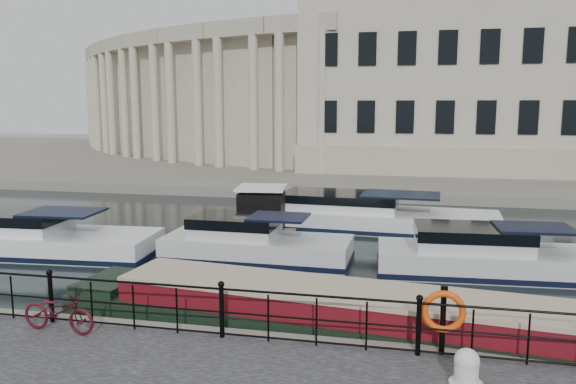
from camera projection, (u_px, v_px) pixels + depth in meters
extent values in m
plane|color=black|center=(252.00, 322.00, 14.02)|extent=(160.00, 160.00, 0.00)
cube|color=#6B665B|center=(367.00, 160.00, 51.65)|extent=(120.00, 42.00, 0.55)
cylinder|color=black|center=(51.00, 298.00, 12.51)|extent=(0.10, 0.10, 1.10)
sphere|color=black|center=(49.00, 272.00, 12.42)|extent=(0.14, 0.14, 0.14)
cylinder|color=black|center=(222.00, 312.00, 11.68)|extent=(0.10, 0.10, 1.10)
sphere|color=black|center=(221.00, 284.00, 11.58)|extent=(0.14, 0.14, 0.14)
cylinder|color=black|center=(419.00, 328.00, 10.85)|extent=(0.10, 0.10, 1.10)
sphere|color=black|center=(420.00, 298.00, 10.75)|extent=(0.14, 0.14, 0.14)
cylinder|color=black|center=(221.00, 289.00, 11.60)|extent=(24.00, 0.05, 0.05)
cylinder|color=black|center=(222.00, 312.00, 11.68)|extent=(24.00, 0.04, 0.04)
cylinder|color=black|center=(222.00, 333.00, 11.75)|extent=(24.00, 0.04, 0.04)
cube|color=#ADA38C|center=(441.00, 76.00, 43.48)|extent=(20.00, 14.00, 14.00)
cube|color=#9E937F|center=(438.00, 153.00, 44.41)|extent=(20.30, 14.30, 2.00)
cube|color=#ADA38C|center=(314.00, 95.00, 41.81)|extent=(5.73, 4.06, 11.00)
cube|color=#9E937F|center=(304.00, 24.00, 39.26)|extent=(5.62, 2.73, 1.20)
cylinder|color=#ADA38C|center=(322.00, 103.00, 38.92)|extent=(0.70, 0.70, 9.80)
cylinder|color=#ADA38C|center=(279.00, 103.00, 40.27)|extent=(0.70, 0.70, 9.80)
cube|color=#ADA38C|center=(255.00, 96.00, 44.21)|extent=(5.90, 4.56, 11.00)
cube|color=#9E937F|center=(239.00, 29.00, 41.77)|extent=(5.62, 3.30, 1.20)
cylinder|color=#ADA38C|center=(253.00, 103.00, 41.29)|extent=(0.70, 0.70, 9.80)
cylinder|color=#ADA38C|center=(218.00, 103.00, 42.99)|extent=(0.70, 0.70, 9.80)
cube|color=#ADA38C|center=(207.00, 96.00, 47.13)|extent=(5.99, 4.99, 11.00)
cube|color=#9E937F|center=(187.00, 34.00, 44.83)|extent=(5.55, 3.83, 1.20)
cylinder|color=#ADA38C|center=(198.00, 104.00, 44.23)|extent=(0.70, 0.70, 9.80)
cylinder|color=#ADA38C|center=(170.00, 104.00, 46.24)|extent=(0.70, 0.70, 9.80)
cube|color=#ADA38C|center=(170.00, 97.00, 50.53)|extent=(5.99, 5.36, 11.00)
cube|color=#9E937F|center=(148.00, 39.00, 48.39)|extent=(5.40, 4.29, 1.20)
cylinder|color=#ADA38C|center=(155.00, 104.00, 47.69)|extent=(0.70, 0.70, 9.80)
cylinder|color=#ADA38C|center=(135.00, 104.00, 49.99)|extent=(0.70, 0.70, 9.80)
cube|color=#ADA38C|center=(143.00, 97.00, 54.36)|extent=(5.91, 5.64, 11.00)
cube|color=#9E937F|center=(121.00, 44.00, 52.39)|extent=(5.16, 4.70, 1.20)
cylinder|color=#ADA38C|center=(124.00, 104.00, 51.62)|extent=(0.70, 0.70, 9.80)
cylinder|color=#ADA38C|center=(111.00, 104.00, 54.18)|extent=(0.70, 0.70, 9.80)
cube|color=#ADA38C|center=(126.00, 98.00, 58.57)|extent=(5.74, 5.85, 11.00)
cube|color=#9E937F|center=(104.00, 49.00, 56.79)|extent=(4.86, 5.04, 1.20)
cylinder|color=#ADA38C|center=(104.00, 104.00, 55.96)|extent=(0.70, 0.70, 9.80)
cylinder|color=#ADA38C|center=(97.00, 104.00, 58.74)|extent=(0.70, 0.70, 9.80)
cube|color=#ADA38C|center=(116.00, 98.00, 63.08)|extent=(5.49, 5.97, 11.00)
cube|color=#9E937F|center=(95.00, 53.00, 61.52)|extent=(4.48, 5.30, 1.20)
cylinder|color=#ADA38C|center=(94.00, 104.00, 60.66)|extent=(0.70, 0.70, 9.80)
cylinder|color=#ADA38C|center=(91.00, 104.00, 63.62)|extent=(0.70, 0.70, 9.80)
cube|color=#ADA38C|center=(113.00, 99.00, 67.85)|extent=(5.16, 6.00, 11.00)
cube|color=#9E937F|center=(93.00, 57.00, 66.51)|extent=(4.04, 5.49, 1.20)
cylinder|color=#ADA38C|center=(90.00, 104.00, 65.64)|extent=(0.70, 0.70, 9.80)
cylinder|color=#ADA38C|center=(91.00, 104.00, 68.74)|extent=(0.70, 0.70, 9.80)
cube|color=#ADA38C|center=(116.00, 99.00, 72.80)|extent=(4.76, 5.95, 11.00)
cube|color=#9E937F|center=(98.00, 60.00, 71.69)|extent=(3.54, 5.60, 1.20)
cylinder|color=#ADA38C|center=(93.00, 104.00, 70.84)|extent=(0.70, 0.70, 9.80)
cylinder|color=#ADA38C|center=(97.00, 104.00, 74.03)|extent=(0.70, 0.70, 9.80)
imported|color=#440C15|center=(58.00, 311.00, 11.97)|extent=(1.78, 0.75, 0.91)
cylinder|color=silver|center=(466.00, 373.00, 9.74)|extent=(0.42, 0.42, 0.44)
sphere|color=silver|center=(467.00, 361.00, 9.70)|extent=(0.44, 0.44, 0.44)
cylinder|color=silver|center=(466.00, 383.00, 9.77)|extent=(0.58, 0.58, 0.04)
cylinder|color=black|center=(443.00, 321.00, 10.88)|extent=(0.11, 0.11, 1.34)
cube|color=black|center=(444.00, 288.00, 10.77)|extent=(0.13, 0.13, 0.09)
torus|color=#E94C0C|center=(444.00, 312.00, 10.77)|extent=(0.85, 0.13, 0.85)
cube|color=black|center=(385.00, 340.00, 12.71)|extent=(16.18, 3.98, 0.96)
cube|color=maroon|center=(386.00, 312.00, 12.61)|extent=(12.96, 3.29, 0.75)
cube|color=tan|center=(386.00, 295.00, 12.55)|extent=(12.97, 3.36, 0.11)
cube|color=#6B665B|center=(262.00, 236.00, 22.93)|extent=(2.85, 2.47, 0.22)
cube|color=black|center=(262.00, 211.00, 22.77)|extent=(1.93, 1.93, 1.57)
cube|color=white|center=(262.00, 188.00, 22.62)|extent=(2.13, 2.13, 0.10)
cube|color=white|center=(39.00, 248.00, 20.48)|extent=(8.81, 3.34, 1.20)
cube|color=black|center=(39.00, 250.00, 20.49)|extent=(8.90, 3.37, 0.18)
cube|color=white|center=(11.00, 224.00, 20.49)|extent=(4.03, 2.53, 0.90)
cube|color=black|center=(63.00, 212.00, 20.12)|extent=(2.72, 2.11, 0.08)
cube|color=silver|center=(257.00, 254.00, 19.66)|extent=(6.55, 2.51, 1.20)
cube|color=black|center=(257.00, 256.00, 19.67)|extent=(6.62, 2.54, 0.18)
cube|color=silver|center=(235.00, 229.00, 19.70)|extent=(2.96, 2.02, 0.90)
cube|color=black|center=(279.00, 217.00, 19.28)|extent=(1.98, 1.72, 0.08)
cube|color=silver|center=(500.00, 268.00, 17.93)|extent=(7.86, 2.91, 1.20)
cube|color=black|center=(500.00, 271.00, 17.94)|extent=(7.93, 2.94, 0.18)
cube|color=silver|center=(472.00, 241.00, 17.94)|extent=(3.59, 2.22, 0.90)
cube|color=black|center=(534.00, 228.00, 17.58)|extent=(2.41, 1.86, 0.08)
cube|color=white|center=(370.00, 224.00, 24.59)|extent=(11.03, 3.78, 1.20)
cube|color=black|center=(370.00, 226.00, 24.60)|extent=(11.14, 3.82, 0.18)
cube|color=white|center=(341.00, 203.00, 24.80)|extent=(5.03, 2.87, 0.90)
cube|color=black|center=(401.00, 195.00, 24.04)|extent=(3.38, 2.39, 0.08)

